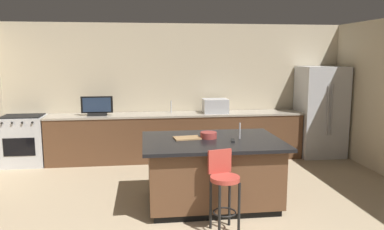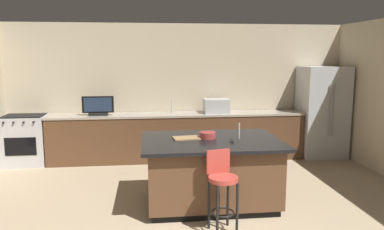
{
  "view_description": "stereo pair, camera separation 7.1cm",
  "coord_description": "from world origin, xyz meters",
  "px_view_note": "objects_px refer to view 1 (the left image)",
  "views": [
    {
      "loc": [
        -0.68,
        -2.38,
        2.03
      ],
      "look_at": [
        0.07,
        3.46,
        1.09
      ],
      "focal_mm": 35.35,
      "sensor_mm": 36.0,
      "label": 1
    },
    {
      "loc": [
        -0.61,
        -2.39,
        2.03
      ],
      "look_at": [
        0.07,
        3.46,
        1.09
      ],
      "focal_mm": 35.35,
      "sensor_mm": 36.0,
      "label": 2
    }
  ],
  "objects_px": {
    "kitchen_island": "(212,171)",
    "range_oven": "(24,140)",
    "fruit_bowl": "(209,135)",
    "tv_remote": "(233,140)",
    "tv_monitor": "(97,107)",
    "bar_stool_center": "(224,184)",
    "cutting_board": "(187,138)",
    "refrigerator": "(320,112)",
    "microwave": "(215,106)"
  },
  "relations": [
    {
      "from": "kitchen_island",
      "to": "range_oven",
      "type": "relative_size",
      "value": 2.0
    },
    {
      "from": "fruit_bowl",
      "to": "tv_remote",
      "type": "bearing_deg",
      "value": -37.32
    },
    {
      "from": "kitchen_island",
      "to": "tv_monitor",
      "type": "distance_m",
      "value": 2.91
    },
    {
      "from": "range_oven",
      "to": "bar_stool_center",
      "type": "distance_m",
      "value": 4.39
    },
    {
      "from": "range_oven",
      "to": "tv_monitor",
      "type": "bearing_deg",
      "value": -2.14
    },
    {
      "from": "tv_remote",
      "to": "kitchen_island",
      "type": "bearing_deg",
      "value": 164.97
    },
    {
      "from": "range_oven",
      "to": "cutting_board",
      "type": "height_order",
      "value": "range_oven"
    },
    {
      "from": "refrigerator",
      "to": "microwave",
      "type": "height_order",
      "value": "refrigerator"
    },
    {
      "from": "range_oven",
      "to": "fruit_bowl",
      "type": "height_order",
      "value": "fruit_bowl"
    },
    {
      "from": "tv_remote",
      "to": "cutting_board",
      "type": "bearing_deg",
      "value": 170.58
    },
    {
      "from": "bar_stool_center",
      "to": "fruit_bowl",
      "type": "bearing_deg",
      "value": 78.02
    },
    {
      "from": "kitchen_island",
      "to": "bar_stool_center",
      "type": "height_order",
      "value": "bar_stool_center"
    },
    {
      "from": "fruit_bowl",
      "to": "refrigerator",
      "type": "bearing_deg",
      "value": 38.81
    },
    {
      "from": "range_oven",
      "to": "tv_remote",
      "type": "xyz_separation_m",
      "value": [
        3.38,
        -2.42,
        0.45
      ]
    },
    {
      "from": "fruit_bowl",
      "to": "cutting_board",
      "type": "relative_size",
      "value": 0.64
    },
    {
      "from": "range_oven",
      "to": "cutting_board",
      "type": "distance_m",
      "value": 3.58
    },
    {
      "from": "refrigerator",
      "to": "tv_remote",
      "type": "height_order",
      "value": "refrigerator"
    },
    {
      "from": "tv_monitor",
      "to": "cutting_board",
      "type": "height_order",
      "value": "tv_monitor"
    },
    {
      "from": "tv_remote",
      "to": "microwave",
      "type": "bearing_deg",
      "value": 96.6
    },
    {
      "from": "tv_monitor",
      "to": "fruit_bowl",
      "type": "distance_m",
      "value": 2.76
    },
    {
      "from": "microwave",
      "to": "bar_stool_center",
      "type": "xyz_separation_m",
      "value": [
        -0.49,
        -3.1,
        -0.49
      ]
    },
    {
      "from": "kitchen_island",
      "to": "range_oven",
      "type": "xyz_separation_m",
      "value": [
        -3.12,
        2.29,
        0.0
      ]
    },
    {
      "from": "refrigerator",
      "to": "cutting_board",
      "type": "relative_size",
      "value": 5.11
    },
    {
      "from": "kitchen_island",
      "to": "tv_remote",
      "type": "xyz_separation_m",
      "value": [
        0.26,
        -0.13,
        0.45
      ]
    },
    {
      "from": "bar_stool_center",
      "to": "fruit_bowl",
      "type": "distance_m",
      "value": 0.98
    },
    {
      "from": "microwave",
      "to": "bar_stool_center",
      "type": "distance_m",
      "value": 3.17
    },
    {
      "from": "kitchen_island",
      "to": "microwave",
      "type": "height_order",
      "value": "microwave"
    },
    {
      "from": "cutting_board",
      "to": "tv_monitor",
      "type": "bearing_deg",
      "value": 123.98
    },
    {
      "from": "range_oven",
      "to": "fruit_bowl",
      "type": "xyz_separation_m",
      "value": [
        3.09,
        -2.2,
        0.48
      ]
    },
    {
      "from": "refrigerator",
      "to": "bar_stool_center",
      "type": "height_order",
      "value": "refrigerator"
    },
    {
      "from": "tv_remote",
      "to": "fruit_bowl",
      "type": "bearing_deg",
      "value": 154.61
    },
    {
      "from": "refrigerator",
      "to": "microwave",
      "type": "distance_m",
      "value": 2.15
    },
    {
      "from": "refrigerator",
      "to": "tv_monitor",
      "type": "height_order",
      "value": "refrigerator"
    },
    {
      "from": "microwave",
      "to": "range_oven",
      "type": "bearing_deg",
      "value": -179.98
    },
    {
      "from": "kitchen_island",
      "to": "fruit_bowl",
      "type": "xyz_separation_m",
      "value": [
        -0.03,
        0.09,
        0.48
      ]
    },
    {
      "from": "kitchen_island",
      "to": "range_oven",
      "type": "height_order",
      "value": "range_oven"
    },
    {
      "from": "microwave",
      "to": "refrigerator",
      "type": "bearing_deg",
      "value": -1.62
    },
    {
      "from": "refrigerator",
      "to": "fruit_bowl",
      "type": "bearing_deg",
      "value": -141.19
    },
    {
      "from": "kitchen_island",
      "to": "range_oven",
      "type": "bearing_deg",
      "value": 143.78
    },
    {
      "from": "fruit_bowl",
      "to": "tv_remote",
      "type": "relative_size",
      "value": 1.33
    },
    {
      "from": "range_oven",
      "to": "cutting_board",
      "type": "relative_size",
      "value": 2.64
    },
    {
      "from": "bar_stool_center",
      "to": "cutting_board",
      "type": "relative_size",
      "value": 2.66
    },
    {
      "from": "kitchen_island",
      "to": "refrigerator",
      "type": "height_order",
      "value": "refrigerator"
    },
    {
      "from": "range_oven",
      "to": "microwave",
      "type": "distance_m",
      "value": 3.65
    },
    {
      "from": "kitchen_island",
      "to": "tv_remote",
      "type": "height_order",
      "value": "tv_remote"
    },
    {
      "from": "refrigerator",
      "to": "bar_stool_center",
      "type": "relative_size",
      "value": 1.92
    },
    {
      "from": "kitchen_island",
      "to": "bar_stool_center",
      "type": "xyz_separation_m",
      "value": [
        -0.01,
        -0.81,
        0.1
      ]
    },
    {
      "from": "kitchen_island",
      "to": "cutting_board",
      "type": "xyz_separation_m",
      "value": [
        -0.33,
        0.1,
        0.45
      ]
    },
    {
      "from": "refrigerator",
      "to": "tv_remote",
      "type": "xyz_separation_m",
      "value": [
        -2.37,
        -2.36,
        0.01
      ]
    },
    {
      "from": "bar_stool_center",
      "to": "fruit_bowl",
      "type": "relative_size",
      "value": 4.18
    }
  ]
}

